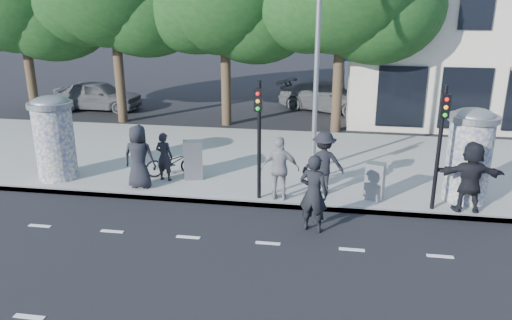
% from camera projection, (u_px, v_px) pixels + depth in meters
% --- Properties ---
extents(ground, '(120.00, 120.00, 0.00)m').
position_uv_depth(ground, '(259.00, 274.00, 10.75)').
color(ground, black).
rests_on(ground, ground).
extents(sidewalk, '(40.00, 8.00, 0.15)m').
position_uv_depth(sidewalk, '(291.00, 162.00, 17.76)').
color(sidewalk, gray).
rests_on(sidewalk, ground).
extents(curb, '(40.00, 0.10, 0.16)m').
position_uv_depth(curb, '(278.00, 205.00, 14.06)').
color(curb, slate).
rests_on(curb, ground).
extents(lane_dash_far, '(32.00, 0.12, 0.01)m').
position_uv_depth(lane_dash_far, '(268.00, 243.00, 12.07)').
color(lane_dash_far, silver).
rests_on(lane_dash_far, ground).
extents(ad_column_left, '(1.36, 1.36, 2.65)m').
position_uv_depth(ad_column_left, '(54.00, 136.00, 15.58)').
color(ad_column_left, beige).
rests_on(ad_column_left, sidewalk).
extents(ad_column_right, '(1.36, 1.36, 2.65)m').
position_uv_depth(ad_column_right, '(469.00, 153.00, 13.89)').
color(ad_column_right, beige).
rests_on(ad_column_right, sidewalk).
extents(traffic_pole_near, '(0.22, 0.31, 3.40)m').
position_uv_depth(traffic_pole_near, '(259.00, 128.00, 13.70)').
color(traffic_pole_near, black).
rests_on(traffic_pole_near, sidewalk).
extents(traffic_pole_far, '(0.22, 0.31, 3.40)m').
position_uv_depth(traffic_pole_far, '(441.00, 136.00, 12.97)').
color(traffic_pole_far, black).
rests_on(traffic_pole_far, sidewalk).
extents(street_lamp, '(0.25, 0.93, 8.00)m').
position_uv_depth(street_lamp, '(318.00, 27.00, 15.35)').
color(street_lamp, slate).
rests_on(street_lamp, sidewalk).
extents(ped_a, '(0.95, 0.62, 1.94)m').
position_uv_depth(ped_a, '(139.00, 157.00, 14.91)').
color(ped_a, black).
rests_on(ped_a, sidewalk).
extents(ped_b, '(0.62, 0.47, 1.55)m').
position_uv_depth(ped_b, '(164.00, 157.00, 15.56)').
color(ped_b, black).
rests_on(ped_b, sidewalk).
extents(ped_d, '(1.28, 0.83, 1.87)m').
position_uv_depth(ped_d, '(324.00, 163.00, 14.48)').
color(ped_d, black).
rests_on(ped_d, sidewalk).
extents(ped_e, '(1.09, 0.63, 1.85)m').
position_uv_depth(ped_e, '(280.00, 169.00, 14.03)').
color(ped_e, gray).
rests_on(ped_e, sidewalk).
extents(ped_f, '(1.83, 0.70, 1.95)m').
position_uv_depth(ped_f, '(470.00, 177.00, 13.24)').
color(ped_f, black).
rests_on(ped_f, sidewalk).
extents(man_road, '(0.84, 0.67, 2.02)m').
position_uv_depth(man_road, '(314.00, 193.00, 12.43)').
color(man_road, black).
rests_on(man_road, ground).
extents(bicycle, '(1.30, 1.80, 0.90)m').
position_uv_depth(bicycle, '(172.00, 162.00, 16.05)').
color(bicycle, black).
rests_on(bicycle, sidewalk).
extents(cabinet_left, '(0.69, 0.58, 1.23)m').
position_uv_depth(cabinet_left, '(193.00, 160.00, 15.76)').
color(cabinet_left, slate).
rests_on(cabinet_left, sidewalk).
extents(cabinet_right, '(0.60, 0.51, 1.08)m').
position_uv_depth(cabinet_right, '(375.00, 181.00, 14.17)').
color(cabinet_right, gray).
rests_on(cabinet_right, sidewalk).
extents(car_left, '(1.97, 4.56, 1.53)m').
position_uv_depth(car_left, '(98.00, 95.00, 25.99)').
color(car_left, '#515459').
rests_on(car_left, ground).
extents(car_right, '(3.81, 5.48, 1.47)m').
position_uv_depth(car_right, '(327.00, 97.00, 25.77)').
color(car_right, '#4F5256').
rests_on(car_right, ground).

